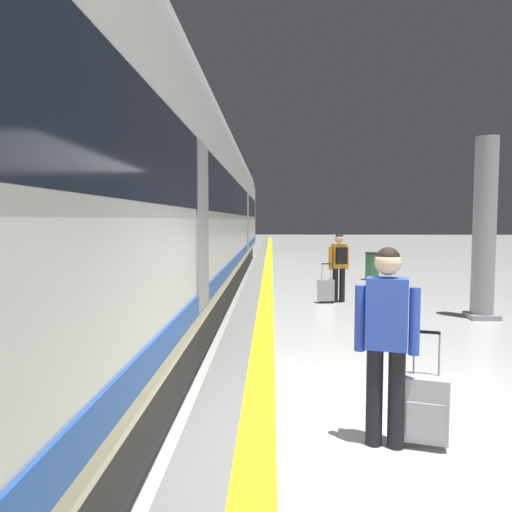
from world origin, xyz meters
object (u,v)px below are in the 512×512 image
high_speed_train (170,196)px  passenger_near (339,262)px  rolling_suitcase_foreground (425,408)px  traveller_foreground (387,332)px  suitcase_near (326,290)px  platform_pillar (484,233)px  waste_bin (372,266)px

high_speed_train → passenger_near: (3.92, 0.65, -1.52)m
rolling_suitcase_foreground → traveller_foreground: bearing=-179.6°
passenger_near → suitcase_near: (-0.32, -0.10, -0.67)m
rolling_suitcase_foreground → suitcase_near: size_ratio=1.07×
traveller_foreground → platform_pillar: bearing=60.3°
high_speed_train → rolling_suitcase_foreground: size_ratio=32.45×
rolling_suitcase_foreground → waste_bin: (1.95, 11.86, 0.12)m
platform_pillar → waste_bin: (-0.92, 6.23, -1.27)m
rolling_suitcase_foreground → suitcase_near: rolling_suitcase_foreground is taller
passenger_near → suitcase_near: bearing=-162.5°
waste_bin → platform_pillar: bearing=-81.6°
traveller_foreground → platform_pillar: platform_pillar is taller
passenger_near → waste_bin: bearing=69.0°
rolling_suitcase_foreground → passenger_near: passenger_near is taller
platform_pillar → rolling_suitcase_foreground: bearing=-117.0°
waste_bin → traveller_foreground: bearing=-101.0°
high_speed_train → waste_bin: 7.79m
rolling_suitcase_foreground → waste_bin: bearing=80.6°
traveller_foreground → passenger_near: (0.62, 7.49, -0.03)m
platform_pillar → waste_bin: size_ratio=3.96×
traveller_foreground → passenger_near: traveller_foreground is taller
rolling_suitcase_foreground → suitcase_near: bearing=90.4°
high_speed_train → platform_pillar: size_ratio=9.15×
traveller_foreground → waste_bin: size_ratio=1.92×
rolling_suitcase_foreground → platform_pillar: size_ratio=0.28×
passenger_near → platform_pillar: 3.27m
traveller_foreground → suitcase_near: size_ratio=1.84×
passenger_near → platform_pillar: size_ratio=0.46×
rolling_suitcase_foreground → passenger_near: 7.52m
high_speed_train → suitcase_near: 4.25m
rolling_suitcase_foreground → waste_bin: 12.02m
waste_bin → suitcase_near: bearing=-114.1°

